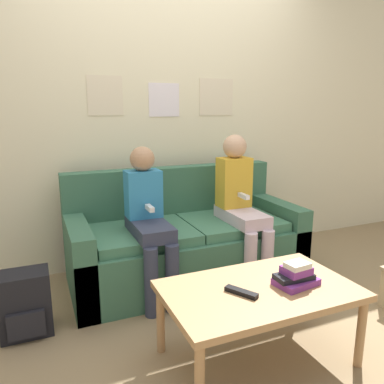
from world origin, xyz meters
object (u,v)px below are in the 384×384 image
(person_left, at_px, (149,216))
(backpack, at_px, (25,304))
(couch, at_px, (185,243))
(person_right, at_px, (241,201))
(coffee_table, at_px, (259,295))
(tv_remote, at_px, (241,292))

(person_left, height_order, backpack, person_left)
(backpack, bearing_deg, couch, 17.23)
(backpack, bearing_deg, person_right, 6.53)
(couch, relative_size, coffee_table, 1.78)
(coffee_table, relative_size, backpack, 2.55)
(tv_remote, bearing_deg, backpack, 112.98)
(couch, distance_m, coffee_table, 1.07)
(couch, height_order, coffee_table, couch)
(tv_remote, bearing_deg, couch, 52.13)
(person_right, bearing_deg, tv_remote, -119.88)
(coffee_table, height_order, person_right, person_right)
(couch, height_order, backpack, couch)
(person_left, bearing_deg, couch, 28.99)
(backpack, bearing_deg, tv_remote, -36.73)
(couch, relative_size, person_left, 1.66)
(coffee_table, height_order, backpack, coffee_table)
(person_left, relative_size, tv_remote, 6.24)
(coffee_table, bearing_deg, couch, 88.71)
(person_left, distance_m, tv_remote, 0.94)
(couch, height_order, tv_remote, couch)
(person_right, relative_size, tv_remote, 6.60)
(person_left, distance_m, person_right, 0.72)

